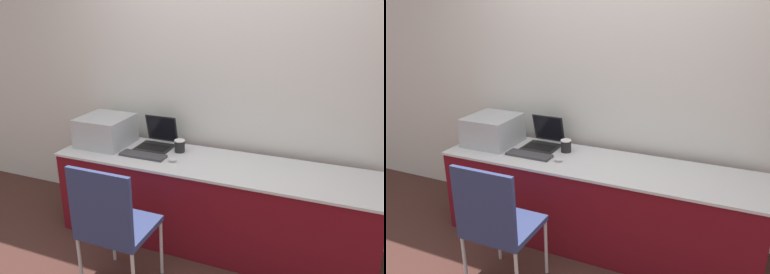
% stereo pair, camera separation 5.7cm
% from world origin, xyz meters
% --- Properties ---
extents(ground_plane, '(14.00, 14.00, 0.00)m').
position_xyz_m(ground_plane, '(0.00, 0.00, 0.00)').
color(ground_plane, '#472823').
extents(wall_back, '(8.00, 0.05, 2.60)m').
position_xyz_m(wall_back, '(0.00, 0.72, 1.30)').
color(wall_back, silver).
rests_on(wall_back, ground_plane).
extents(table, '(2.54, 0.63, 0.72)m').
position_xyz_m(table, '(0.00, 0.31, 0.36)').
color(table, maroon).
rests_on(table, ground_plane).
extents(printer, '(0.42, 0.42, 0.25)m').
position_xyz_m(printer, '(-0.99, 0.35, 0.86)').
color(printer, '#B2B7BC').
rests_on(printer, table).
extents(laptop_left, '(0.29, 0.31, 0.26)m').
position_xyz_m(laptop_left, '(-0.55, 0.46, 0.78)').
color(laptop_left, black).
rests_on(laptop_left, table).
extents(external_keyboard, '(0.39, 0.12, 0.02)m').
position_xyz_m(external_keyboard, '(-0.55, 0.22, 0.73)').
color(external_keyboard, '#3D3D42').
rests_on(external_keyboard, table).
extents(coffee_cup, '(0.09, 0.09, 0.11)m').
position_xyz_m(coffee_cup, '(-0.31, 0.42, 0.77)').
color(coffee_cup, black).
rests_on(coffee_cup, table).
extents(mouse, '(0.07, 0.05, 0.04)m').
position_xyz_m(mouse, '(-0.28, 0.21, 0.74)').
color(mouse, silver).
rests_on(mouse, table).
extents(chair, '(0.45, 0.43, 0.96)m').
position_xyz_m(chair, '(-0.39, -0.49, 0.56)').
color(chair, navy).
rests_on(chair, ground_plane).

